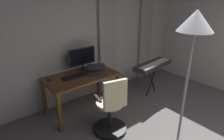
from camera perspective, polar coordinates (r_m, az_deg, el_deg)
back_room_partition at (r=4.19m, az=-6.04°, el=9.87°), size 4.88×0.10×2.62m
curtain_left_panel at (r=5.18m, az=9.72°, el=9.44°), size 0.40×0.06×2.18m
curtain_right_panel at (r=4.35m, az=-1.30°, el=7.45°), size 0.44×0.06×2.18m
desk at (r=3.67m, az=-8.99°, el=-2.94°), size 1.31×0.74×0.74m
office_chair at (r=3.13m, az=-0.20°, el=-11.04°), size 0.56×0.56×0.99m
computer_monitor at (r=3.85m, az=-8.70°, el=3.72°), size 0.57×0.18×0.44m
computer_keyboard at (r=3.58m, az=-11.09°, el=-1.86°), size 0.44×0.14×0.02m
laptop at (r=3.66m, az=-4.44°, el=-0.27°), size 0.44×0.43×0.14m
computer_mouse at (r=3.56m, az=-18.07°, el=-2.58°), size 0.06×0.10×0.04m
piano_keyboard at (r=4.31m, az=11.87°, el=1.27°), size 1.05×0.44×0.76m
floor_lamp at (r=2.14m, az=22.71°, el=8.75°), size 0.36×0.36×2.01m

